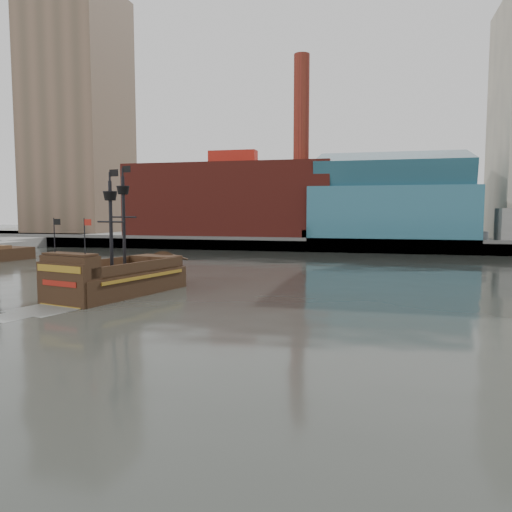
# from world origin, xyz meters

# --- Properties ---
(ground) EXTENTS (400.00, 400.00, 0.00)m
(ground) POSITION_xyz_m (0.00, 0.00, 0.00)
(ground) COLOR #2A2D27
(ground) RESTS_ON ground
(promenade_far) EXTENTS (220.00, 60.00, 2.00)m
(promenade_far) POSITION_xyz_m (0.00, 92.00, 1.00)
(promenade_far) COLOR slate
(promenade_far) RESTS_ON ground
(seawall) EXTENTS (220.00, 1.00, 2.60)m
(seawall) POSITION_xyz_m (0.00, 62.50, 1.30)
(seawall) COLOR #4C4C49
(seawall) RESTS_ON ground
(skyline) EXTENTS (149.00, 45.00, 62.00)m
(skyline) POSITION_xyz_m (5.21, 84.56, 24.55)
(skyline) COLOR brown
(skyline) RESTS_ON promenade_far
(pirate_ship) EXTENTS (8.85, 17.48, 12.56)m
(pirate_ship) POSITION_xyz_m (-14.73, 11.54, 1.14)
(pirate_ship) COLOR black
(pirate_ship) RESTS_ON ground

